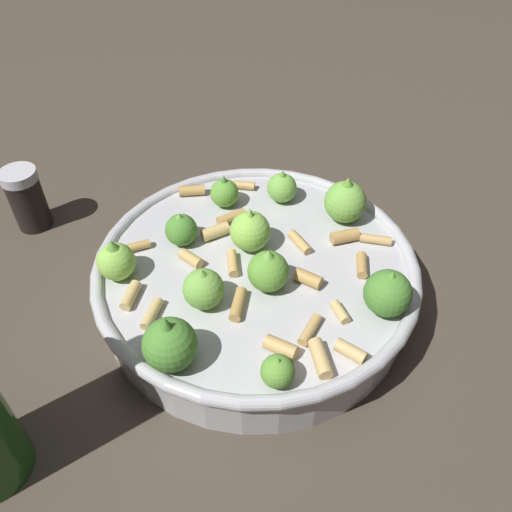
# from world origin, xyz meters

# --- Properties ---
(ground_plane) EXTENTS (2.40, 2.40, 0.00)m
(ground_plane) POSITION_xyz_m (0.00, 0.00, 0.00)
(ground_plane) COLOR #42382D
(cooking_pan) EXTENTS (0.32, 0.32, 0.11)m
(cooking_pan) POSITION_xyz_m (0.00, -0.00, 0.04)
(cooking_pan) COLOR #B7B7BC
(cooking_pan) RESTS_ON ground
(pepper_shaker) EXTENTS (0.04, 0.04, 0.08)m
(pepper_shaker) POSITION_xyz_m (-0.29, 0.04, 0.04)
(pepper_shaker) COLOR black
(pepper_shaker) RESTS_ON ground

